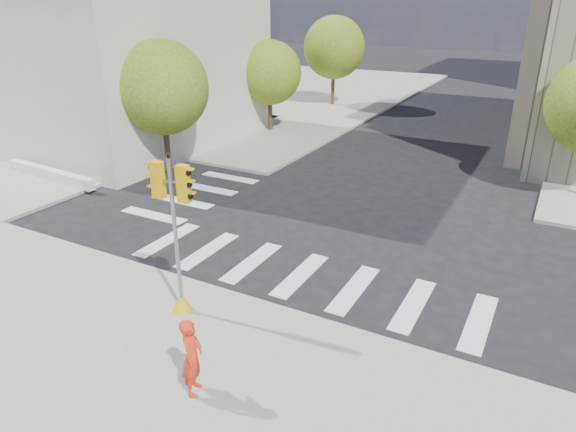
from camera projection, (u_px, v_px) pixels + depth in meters
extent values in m
plane|color=black|center=(329.00, 251.00, 17.74)|extent=(160.00, 160.00, 0.00)
cube|color=gray|center=(247.00, 92.00, 47.53)|extent=(28.00, 40.00, 0.15)
cube|color=beige|center=(81.00, 36.00, 30.63)|extent=(18.00, 14.00, 12.00)
cylinder|color=#382616|center=(168.00, 150.00, 25.10)|extent=(0.28, 0.28, 2.45)
sphere|color=#325B1A|center=(162.00, 88.00, 23.93)|extent=(4.40, 4.40, 4.40)
cylinder|color=#382616|center=(270.00, 115.00, 33.25)|extent=(0.28, 0.28, 2.17)
sphere|color=#325B1A|center=(270.00, 73.00, 32.20)|extent=(4.00, 4.00, 4.00)
cylinder|color=#382616|center=(333.00, 90.00, 41.26)|extent=(0.28, 0.28, 2.62)
sphere|color=#325B1A|center=(334.00, 47.00, 40.00)|extent=(4.80, 4.80, 4.80)
cone|color=#DEA60B|center=(182.00, 302.00, 14.01)|extent=(0.56, 0.56, 0.50)
cylinder|color=gray|center=(176.00, 239.00, 13.26)|extent=(0.11, 0.11, 4.32)
cylinder|color=black|center=(168.00, 156.00, 12.40)|extent=(0.07, 0.07, 0.12)
cylinder|color=gray|center=(171.00, 182.00, 12.65)|extent=(0.90, 0.14, 0.06)
cube|color=#DEA60B|center=(158.00, 180.00, 12.79)|extent=(0.32, 0.24, 0.95)
cube|color=#DEA60B|center=(183.00, 184.00, 12.51)|extent=(0.32, 0.24, 0.95)
imported|color=red|center=(192.00, 357.00, 10.82)|extent=(0.67, 0.78, 1.82)
cube|color=silver|center=(50.00, 174.00, 24.23)|extent=(6.01, 0.85, 0.50)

